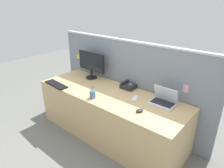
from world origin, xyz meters
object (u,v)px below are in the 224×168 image
at_px(laptop, 164,100).
at_px(cell_phone_white_slab, 135,98).
at_px(desktop_monitor, 91,63).
at_px(computer_mouse_right_hand, 140,111).
at_px(keyboard_main, 56,84).
at_px(desk_phone, 128,86).
at_px(pen_cup, 92,94).

xyz_separation_m(laptop, cell_phone_white_slab, (-0.35, -0.11, -0.05)).
bearing_deg(desktop_monitor, computer_mouse_right_hand, -18.54).
xyz_separation_m(laptop, computer_mouse_right_hand, (-0.12, -0.36, -0.04)).
distance_m(desktop_monitor, laptop, 1.34).
height_order(keyboard_main, computer_mouse_right_hand, computer_mouse_right_hand).
bearing_deg(desk_phone, desktop_monitor, -175.55).
relative_size(computer_mouse_right_hand, cell_phone_white_slab, 0.65).
bearing_deg(computer_mouse_right_hand, cell_phone_white_slab, 151.33).
relative_size(laptop, keyboard_main, 0.72).
xyz_separation_m(desktop_monitor, laptop, (1.33, -0.04, -0.20)).
height_order(laptop, computer_mouse_right_hand, laptop).
distance_m(computer_mouse_right_hand, pen_cup, 0.69).
bearing_deg(desktop_monitor, desk_phone, 4.45).
distance_m(keyboard_main, pen_cup, 0.73).
height_order(computer_mouse_right_hand, cell_phone_white_slab, computer_mouse_right_hand).
bearing_deg(pen_cup, desk_phone, 72.57).
relative_size(desktop_monitor, desk_phone, 2.77).
distance_m(desk_phone, computer_mouse_right_hand, 0.69).
xyz_separation_m(desktop_monitor, pen_cup, (0.53, -0.51, -0.20)).
bearing_deg(pen_cup, desktop_monitor, 136.25).
distance_m(desktop_monitor, pen_cup, 0.76).
distance_m(desk_phone, cell_phone_white_slab, 0.34).
bearing_deg(keyboard_main, cell_phone_white_slab, 23.89).
height_order(desktop_monitor, pen_cup, desktop_monitor).
height_order(desktop_monitor, cell_phone_white_slab, desktop_monitor).
bearing_deg(laptop, keyboard_main, -160.83).
height_order(desktop_monitor, keyboard_main, desktop_monitor).
height_order(laptop, desk_phone, laptop).
bearing_deg(pen_cup, computer_mouse_right_hand, 8.22).
distance_m(desk_phone, pen_cup, 0.59).
height_order(desk_phone, cell_phone_white_slab, desk_phone).
relative_size(desktop_monitor, pen_cup, 3.11).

